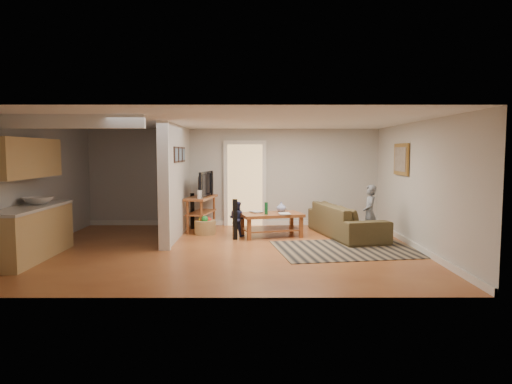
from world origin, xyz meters
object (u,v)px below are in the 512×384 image
sofa (346,236)px  speaker_left (235,219)px  toddler (237,236)px  coffee_table (272,218)px  toy_basket (205,226)px  speaker_right (192,211)px  tv_console (202,200)px  child (369,241)px

sofa → speaker_left: 2.57m
sofa → speaker_left: bearing=86.1°
toddler → coffee_table: bearing=-154.8°
coffee_table → toddler: size_ratio=1.89×
speaker_left → toy_basket: speaker_left is taller
speaker_right → toy_basket: 0.89m
toddler → toy_basket: bearing=9.1°
toy_basket → toddler: toy_basket is taller
sofa → speaker_right: size_ratio=2.78×
speaker_left → toddler: 0.60m
speaker_left → tv_console: bearing=109.1°
toddler → speaker_right: bearing=-14.1°
tv_console → speaker_right: bearing=152.0°
toddler → child: bearing=-165.5°
coffee_table → child: 2.19m
coffee_table → child: coffee_table is taller
coffee_table → toddler: (-0.79, 0.02, -0.41)m
tv_console → coffee_table: bearing=-15.9°
coffee_table → toy_basket: (-1.54, 0.26, -0.23)m
speaker_left → child: size_ratio=0.74×
child → coffee_table: bearing=-99.7°
tv_console → speaker_left: 1.50m
tv_console → child: (3.74, -1.42, -0.75)m
tv_console → toy_basket: tv_console is taller
tv_console → speaker_right: size_ratio=1.55×
sofa → tv_console: bearing=64.0°
tv_console → child: 4.07m
toy_basket → tv_console: bearing=104.0°
coffee_table → speaker_right: (-1.94, 1.02, 0.03)m
coffee_table → toy_basket: bearing=170.3°
speaker_right → toy_basket: bearing=-80.9°
child → toddler: child is taller
coffee_table → toddler: coffee_table is taller
speaker_left → coffee_table: bearing=7.9°
speaker_left → toddler: bearing=69.6°
sofa → speaker_right: 3.79m
tv_console → toddler: (0.88, -0.79, -0.75)m
coffee_table → speaker_right: speaker_right is taller
speaker_left → speaker_right: size_ratio=1.00×
toy_basket → toddler: (0.75, -0.24, -0.18)m
sofa → toy_basket: 3.24m
child → toddler: size_ratio=1.51×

